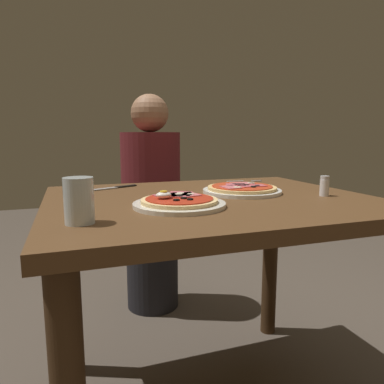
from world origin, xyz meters
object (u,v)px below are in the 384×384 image
dining_table (211,235)px  salt_shaker (324,186)px  water_glass_near (79,204)px  fork (242,181)px  pizza_foreground (179,202)px  pizza_across_left (242,189)px  diner_person (151,209)px  knife (117,187)px

dining_table → salt_shaker: size_ratio=15.47×
water_glass_near → fork: (0.68, 0.54, -0.04)m
dining_table → pizza_foreground: 0.23m
pizza_across_left → water_glass_near: water_glass_near is taller
pizza_across_left → fork: 0.29m
dining_table → pizza_foreground: bearing=-141.5°
water_glass_near → salt_shaker: size_ratio=1.58×
salt_shaker → water_glass_near: bearing=-170.9°
water_glass_near → salt_shaker: bearing=9.1°
pizza_across_left → diner_person: 0.82m
pizza_foreground → knife: (-0.12, 0.42, -0.01)m
fork → diner_person: diner_person is taller
pizza_foreground → fork: 0.59m
water_glass_near → diner_person: size_ratio=0.09×
water_glass_near → knife: water_glass_near is taller
pizza_across_left → salt_shaker: salt_shaker is taller
pizza_across_left → knife: size_ratio=1.47×
pizza_foreground → fork: pizza_foreground is taller
pizza_foreground → pizza_across_left: (0.28, 0.16, -0.00)m
water_glass_near → knife: (0.15, 0.53, -0.04)m
dining_table → water_glass_near: water_glass_near is taller
dining_table → fork: size_ratio=6.55×
fork → knife: 0.53m
pizza_foreground → water_glass_near: 0.30m
pizza_across_left → diner_person: bearing=101.2°
pizza_across_left → fork: pizza_across_left is taller
dining_table → salt_shaker: (0.36, -0.10, 0.16)m
pizza_foreground → fork: size_ratio=1.66×
pizza_foreground → water_glass_near: (-0.27, -0.11, 0.03)m
pizza_foreground → dining_table: bearing=38.5°
dining_table → pizza_across_left: (0.14, 0.05, 0.14)m
pizza_across_left → fork: bearing=63.3°
pizza_across_left → diner_person: (-0.15, 0.78, -0.22)m
dining_table → diner_person: (-0.02, 0.82, -0.07)m
water_glass_near → dining_table: bearing=28.7°
pizza_foreground → water_glass_near: bearing=-157.5°
pizza_across_left → diner_person: diner_person is taller
pizza_foreground → fork: (0.41, 0.42, -0.01)m
diner_person → pizza_across_left: bearing=101.2°
pizza_foreground → knife: pizza_foreground is taller
dining_table → salt_shaker: 0.41m
dining_table → pizza_foreground: pizza_foreground is taller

